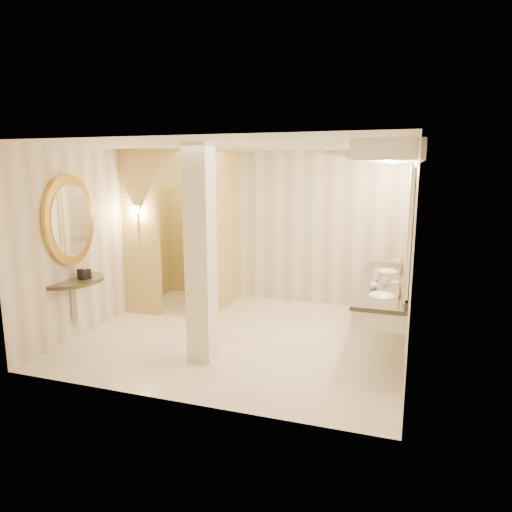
{
  "coord_description": "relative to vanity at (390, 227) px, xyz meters",
  "views": [
    {
      "loc": [
        2.17,
        -5.91,
        2.39
      ],
      "look_at": [
        0.15,
        0.2,
        1.16
      ],
      "focal_mm": 32.0,
      "sensor_mm": 36.0,
      "label": 1
    }
  ],
  "objects": [
    {
      "name": "toilet",
      "position": [
        -3.08,
        1.15,
        -1.28
      ],
      "size": [
        0.4,
        0.7,
        0.71
      ],
      "primitive_type": "imported",
      "rotation": [
        0.0,
        0.0,
        3.15
      ],
      "color": "white",
      "rests_on": "floor"
    },
    {
      "name": "vanity",
      "position": [
        0.0,
        0.0,
        0.0
      ],
      "size": [
        0.75,
        2.82,
        2.09
      ],
      "color": "white",
      "rests_on": "floor"
    },
    {
      "name": "tissue_box",
      "position": [
        -4.05,
        -1.16,
        -0.69
      ],
      "size": [
        0.17,
        0.17,
        0.14
      ],
      "primitive_type": "cube",
      "rotation": [
        0.0,
        0.0,
        -0.28
      ],
      "color": "black",
      "rests_on": "console_shelf"
    },
    {
      "name": "wall_back",
      "position": [
        -1.98,
        1.6,
        -0.28
      ],
      "size": [
        4.5,
        0.02,
        2.7
      ],
      "primitive_type": "cube",
      "color": "beige",
      "rests_on": "floor"
    },
    {
      "name": "ceiling",
      "position": [
        -1.98,
        -0.4,
        1.07
      ],
      "size": [
        4.5,
        4.5,
        0.0
      ],
      "primitive_type": "plane",
      "rotation": [
        3.14,
        0.0,
        0.0
      ],
      "color": "silver",
      "rests_on": "wall_back"
    },
    {
      "name": "wall_right",
      "position": [
        0.27,
        -0.4,
        -0.28
      ],
      "size": [
        0.02,
        4.0,
        2.7
      ],
      "primitive_type": "cube",
      "color": "beige",
      "rests_on": "floor"
    },
    {
      "name": "console_shelf",
      "position": [
        -4.19,
        -1.21,
        -0.29
      ],
      "size": [
        0.96,
        0.96,
        1.93
      ],
      "color": "black",
      "rests_on": "floor"
    },
    {
      "name": "wall_front",
      "position": [
        -1.98,
        -2.4,
        -0.28
      ],
      "size": [
        4.5,
        0.02,
        2.7
      ],
      "primitive_type": "cube",
      "color": "beige",
      "rests_on": "floor"
    },
    {
      "name": "soap_bottle_c",
      "position": [
        -0.15,
        0.03,
        -0.66
      ],
      "size": [
        0.08,
        0.08,
        0.19
      ],
      "primitive_type": "imported",
      "rotation": [
        0.0,
        0.0,
        -0.05
      ],
      "color": "#C6B28C",
      "rests_on": "vanity"
    },
    {
      "name": "floor",
      "position": [
        -1.98,
        -0.4,
        -1.63
      ],
      "size": [
        4.5,
        4.5,
        0.0
      ],
      "primitive_type": "plane",
      "color": "white",
      "rests_on": "ground"
    },
    {
      "name": "wall_sconce",
      "position": [
        -3.9,
        0.03,
        0.1
      ],
      "size": [
        0.14,
        0.14,
        0.42
      ],
      "color": "gold",
      "rests_on": "toilet_closet"
    },
    {
      "name": "soap_bottle_b",
      "position": [
        -0.15,
        -0.45,
        -0.69
      ],
      "size": [
        0.12,
        0.12,
        0.13
      ],
      "primitive_type": "imported",
      "rotation": [
        0.0,
        0.0,
        -0.11
      ],
      "color": "silver",
      "rests_on": "vanity"
    },
    {
      "name": "wall_left",
      "position": [
        -4.23,
        -0.4,
        -0.28
      ],
      "size": [
        0.02,
        4.0,
        2.7
      ],
      "primitive_type": "cube",
      "color": "beige",
      "rests_on": "floor"
    },
    {
      "name": "soap_bottle_a",
      "position": [
        -0.03,
        -0.18,
        -0.69
      ],
      "size": [
        0.07,
        0.07,
        0.14
      ],
      "primitive_type": "imported",
      "rotation": [
        0.0,
        0.0,
        -0.1
      ],
      "color": "beige",
      "rests_on": "vanity"
    },
    {
      "name": "pillar",
      "position": [
        -2.17,
        -1.32,
        -0.28
      ],
      "size": [
        0.3,
        0.3,
        2.7
      ],
      "primitive_type": "cube",
      "color": "white",
      "rests_on": "floor"
    },
    {
      "name": "toilet_closet",
      "position": [
        -3.11,
        0.57,
        -0.24
      ],
      "size": [
        1.5,
        1.55,
        2.7
      ],
      "color": "#E1D476",
      "rests_on": "floor"
    }
  ]
}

